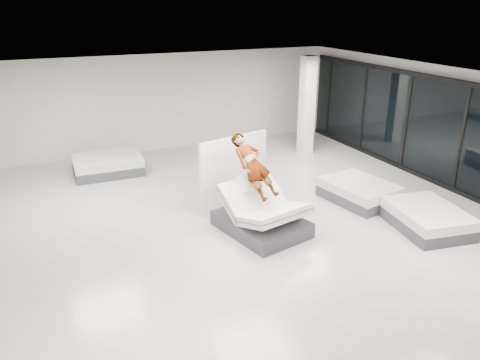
{
  "coord_description": "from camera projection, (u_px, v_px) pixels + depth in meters",
  "views": [
    {
      "loc": [
        -4.11,
        -8.25,
        4.83
      ],
      "look_at": [
        -0.05,
        0.77,
        1.0
      ],
      "focal_mm": 35.0,
      "sensor_mm": 36.0,
      "label": 1
    }
  ],
  "objects": [
    {
      "name": "flat_bed_right_far",
      "position": [
        359.0,
        191.0,
        11.94
      ],
      "size": [
        1.6,
        1.98,
        0.49
      ],
      "color": "#36363B",
      "rests_on": "floor"
    },
    {
      "name": "flat_bed_right_near",
      "position": [
        427.0,
        218.0,
        10.47
      ],
      "size": [
        1.63,
        2.0,
        0.5
      ],
      "color": "#36363B",
      "rests_on": "floor"
    },
    {
      "name": "column",
      "position": [
        307.0,
        106.0,
        15.11
      ],
      "size": [
        0.4,
        0.4,
        3.2
      ],
      "primitive_type": "cube",
      "color": "silver",
      "rests_on": "floor"
    },
    {
      "name": "person",
      "position": [
        253.0,
        176.0,
        10.23
      ],
      "size": [
        0.9,
        1.57,
        1.4
      ],
      "primitive_type": "imported",
      "rotation": [
        0.83,
        0.0,
        0.22
      ],
      "color": "slate",
      "rests_on": "hero_bed"
    },
    {
      "name": "divider_panel",
      "position": [
        234.0,
        172.0,
        11.36
      ],
      "size": [
        1.94,
        0.6,
        1.8
      ],
      "primitive_type": "cube",
      "rotation": [
        0.0,
        0.0,
        0.26
      ],
      "color": "silver",
      "rests_on": "floor"
    },
    {
      "name": "hero_bed",
      "position": [
        262.0,
        216.0,
        10.3
      ],
      "size": [
        1.82,
        2.19,
        1.2
      ],
      "color": "#36363B",
      "rests_on": "floor"
    },
    {
      "name": "storefront_glazing",
      "position": [
        462.0,
        140.0,
        12.06
      ],
      "size": [
        0.12,
        13.4,
        2.92
      ],
      "color": "#1D2931",
      "rests_on": "floor"
    },
    {
      "name": "remote",
      "position": [
        271.0,
        187.0,
        10.16
      ],
      "size": [
        0.08,
        0.15,
        0.08
      ],
      "primitive_type": "cube",
      "rotation": [
        0.35,
        0.0,
        0.22
      ],
      "color": "black",
      "rests_on": "person"
    },
    {
      "name": "flat_bed_left_far",
      "position": [
        108.0,
        165.0,
        13.81
      ],
      "size": [
        1.94,
        1.47,
        0.53
      ],
      "color": "#36363B",
      "rests_on": "floor"
    },
    {
      "name": "room",
      "position": [
        257.0,
        165.0,
        9.75
      ],
      "size": [
        14.0,
        14.04,
        3.2
      ],
      "color": "beige",
      "rests_on": "ground"
    }
  ]
}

